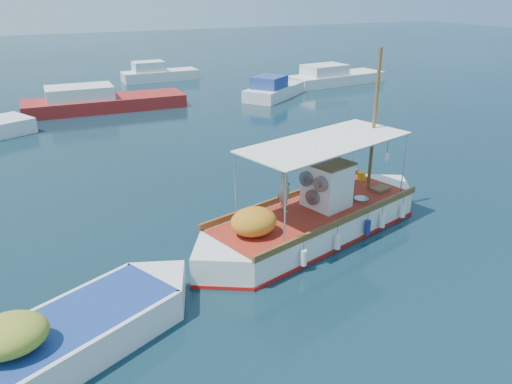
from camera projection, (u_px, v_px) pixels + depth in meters
name	position (u px, v px, depth m)	size (l,w,h in m)	color
ground	(293.00, 237.00, 15.59)	(160.00, 160.00, 0.00)	black
fishing_caique	(314.00, 220.00, 15.59)	(9.05, 4.30, 5.73)	white
dinghy	(55.00, 346.00, 10.33)	(6.48, 3.99, 1.74)	white
bg_boat_n	(100.00, 102.00, 31.47)	(9.94, 3.08, 1.80)	maroon
bg_boat_ne	(273.00, 91.00, 34.97)	(5.70, 5.01, 1.80)	silver
bg_boat_e	(333.00, 78.00, 39.90)	(8.47, 3.53, 1.80)	silver
bg_boat_far_n	(158.00, 74.00, 41.44)	(6.19, 2.03, 1.80)	silver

